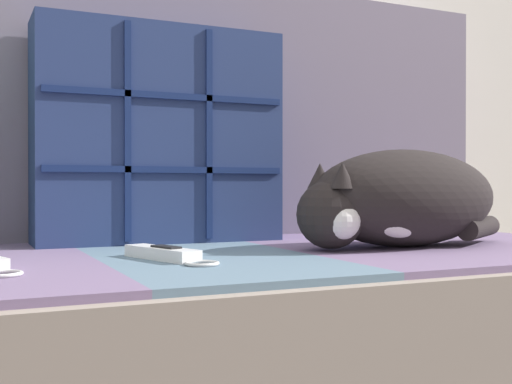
{
  "coord_description": "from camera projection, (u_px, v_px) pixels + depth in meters",
  "views": [
    {
      "loc": [
        -0.18,
        -0.89,
        0.5
      ],
      "look_at": [
        0.26,
        0.06,
        0.49
      ],
      "focal_mm": 45.0,
      "sensor_mm": 36.0,
      "label": 1
    }
  ],
  "objects": [
    {
      "name": "throw_pillow_quilted",
      "position": [
        159.0,
        135.0,
        1.26
      ],
      "size": [
        0.48,
        0.14,
        0.42
      ],
      "color": "navy",
      "rests_on": "couch"
    },
    {
      "name": "sofa_backrest",
      "position": [
        59.0,
        103.0,
        1.32
      ],
      "size": [
        2.05,
        0.14,
        0.56
      ],
      "color": "slate",
      "rests_on": "couch"
    },
    {
      "name": "sleeping_cat",
      "position": [
        399.0,
        200.0,
        1.15
      ],
      "size": [
        0.47,
        0.24,
        0.18
      ],
      "color": "black",
      "rests_on": "couch"
    },
    {
      "name": "game_remote_near",
      "position": [
        165.0,
        254.0,
        0.95
      ],
      "size": [
        0.1,
        0.2,
        0.02
      ],
      "color": "white",
      "rests_on": "couch"
    },
    {
      "name": "couch",
      "position": [
        89.0,
        379.0,
        1.02
      ],
      "size": [
        2.09,
        0.82,
        0.39
      ],
      "color": "gray",
      "rests_on": "ground_plane"
    }
  ]
}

